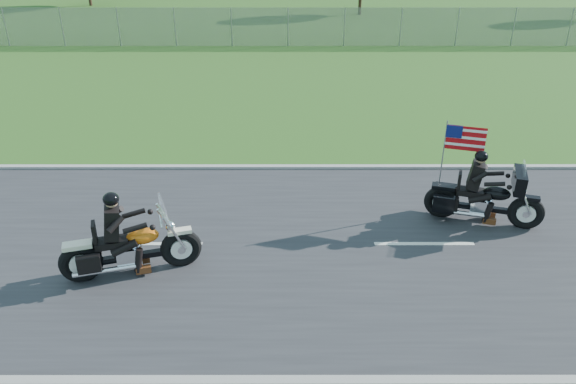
{
  "coord_description": "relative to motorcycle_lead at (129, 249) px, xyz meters",
  "views": [
    {
      "loc": [
        0.98,
        -10.51,
        6.66
      ],
      "look_at": [
        0.99,
        0.0,
        1.32
      ],
      "focal_mm": 35.0,
      "sensor_mm": 36.0,
      "label": 1
    }
  ],
  "objects": [
    {
      "name": "ground",
      "position": [
        2.18,
        1.06,
        -0.59
      ],
      "size": [
        420.0,
        420.0,
        0.0
      ],
      "primitive_type": "plane",
      "color": "#2E4F18",
      "rests_on": "ground"
    },
    {
      "name": "road",
      "position": [
        2.18,
        1.06,
        -0.57
      ],
      "size": [
        120.0,
        8.0,
        0.04
      ],
      "primitive_type": "cube",
      "color": "#28282B",
      "rests_on": "ground"
    },
    {
      "name": "curb_north",
      "position": [
        2.18,
        5.11,
        -0.54
      ],
      "size": [
        120.0,
        0.18,
        0.12
      ],
      "primitive_type": "cube",
      "color": "#9E9B93",
      "rests_on": "ground"
    },
    {
      "name": "curb_south",
      "position": [
        2.18,
        -2.99,
        -0.54
      ],
      "size": [
        120.0,
        0.18,
        0.12
      ],
      "primitive_type": "cube",
      "color": "#9E9B93",
      "rests_on": "ground"
    },
    {
      "name": "fence",
      "position": [
        -2.82,
        21.06,
        0.41
      ],
      "size": [
        60.0,
        0.03,
        2.0
      ],
      "primitive_type": "cube",
      "color": "gray",
      "rests_on": "ground"
    },
    {
      "name": "motorcycle_lead",
      "position": [
        0.0,
        0.0,
        0.0
      ],
      "size": [
        2.75,
        1.2,
        1.89
      ],
      "rotation": [
        0.0,
        0.0,
        0.28
      ],
      "color": "black",
      "rests_on": "ground"
    },
    {
      "name": "motorcycle_follow",
      "position": [
        7.72,
        2.07,
        0.03
      ],
      "size": [
        2.65,
        1.26,
        2.26
      ],
      "rotation": [
        0.0,
        0.0,
        -0.29
      ],
      "color": "black",
      "rests_on": "ground"
    }
  ]
}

